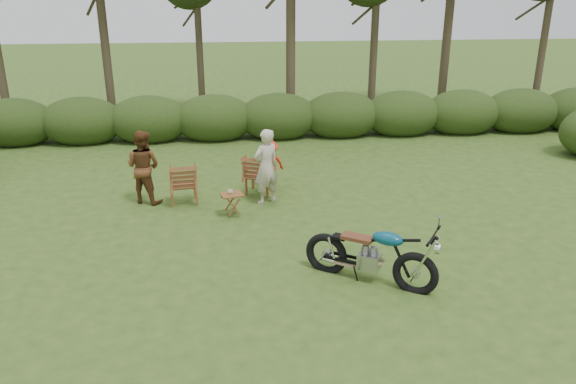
{
  "coord_description": "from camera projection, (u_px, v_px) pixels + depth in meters",
  "views": [
    {
      "loc": [
        -1.48,
        -8.31,
        4.59
      ],
      "look_at": [
        -0.46,
        1.53,
        0.9
      ],
      "focal_mm": 35.0,
      "sensor_mm": 36.0,
      "label": 1
    }
  ],
  "objects": [
    {
      "name": "motorcycle",
      "position": [
        368.0,
        280.0,
        9.23
      ],
      "size": [
        2.23,
        1.85,
        1.22
      ],
      "primitive_type": null,
      "rotation": [
        0.0,
        0.0,
        -0.58
      ],
      "color": "#0B7396",
      "rests_on": "ground"
    },
    {
      "name": "lawn_chair_right",
      "position": [
        260.0,
        193.0,
        13.07
      ],
      "size": [
        0.86,
        0.86,
        0.95
      ],
      "primitive_type": null,
      "rotation": [
        0.0,
        0.0,
        2.74
      ],
      "color": "#5E3217",
      "rests_on": "ground"
    },
    {
      "name": "adult_a",
      "position": [
        267.0,
        203.0,
        12.49
      ],
      "size": [
        0.73,
        0.66,
        1.68
      ],
      "primitive_type": "imported",
      "rotation": [
        0.0,
        0.0,
        3.69
      ],
      "color": "#BEB39C",
      "rests_on": "ground"
    },
    {
      "name": "child",
      "position": [
        271.0,
        187.0,
        13.47
      ],
      "size": [
        0.84,
        0.71,
        1.14
      ],
      "primitive_type": "imported",
      "rotation": [
        0.0,
        0.0,
        3.61
      ],
      "color": "red",
      "rests_on": "ground"
    },
    {
      "name": "tree_line",
      "position": [
        292.0,
        10.0,
        17.28
      ],
      "size": [
        22.52,
        11.62,
        8.14
      ],
      "color": "#3C3120",
      "rests_on": "ground"
    },
    {
      "name": "lawn_chair_left",
      "position": [
        184.0,
        202.0,
        12.51
      ],
      "size": [
        0.74,
        0.74,
        0.96
      ],
      "primitive_type": null,
      "rotation": [
        0.0,
        0.0,
        3.28
      ],
      "color": "brown",
      "rests_on": "ground"
    },
    {
      "name": "side_table",
      "position": [
        232.0,
        205.0,
        11.73
      ],
      "size": [
        0.55,
        0.5,
        0.48
      ],
      "primitive_type": null,
      "rotation": [
        0.0,
        0.0,
        0.25
      ],
      "color": "#5C3017",
      "rests_on": "ground"
    },
    {
      "name": "cup",
      "position": [
        230.0,
        192.0,
        11.65
      ],
      "size": [
        0.13,
        0.13,
        0.09
      ],
      "primitive_type": "imported",
      "rotation": [
        0.0,
        0.0,
        0.23
      ],
      "color": "beige",
      "rests_on": "side_table"
    },
    {
      "name": "ground",
      "position": [
        324.0,
        272.0,
        9.49
      ],
      "size": [
        80.0,
        80.0,
        0.0
      ],
      "primitive_type": "plane",
      "color": "#294517",
      "rests_on": "ground"
    },
    {
      "name": "adult_b",
      "position": [
        147.0,
        202.0,
        12.56
      ],
      "size": [
        0.98,
        0.9,
        1.64
      ],
      "primitive_type": "imported",
      "rotation": [
        0.0,
        0.0,
        2.71
      ],
      "color": "#583219",
      "rests_on": "ground"
    }
  ]
}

